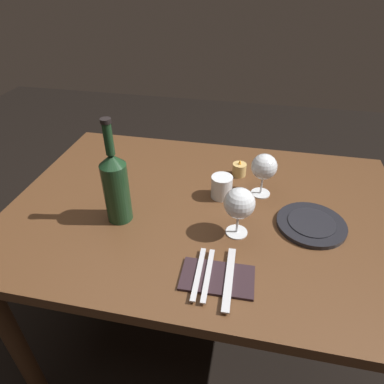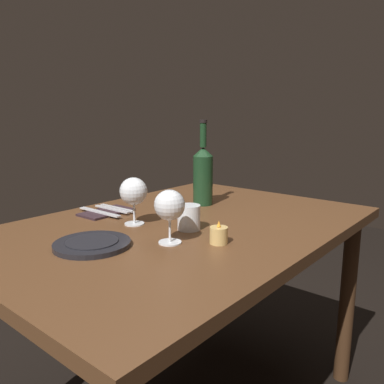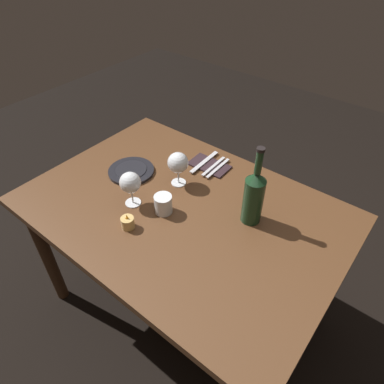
% 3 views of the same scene
% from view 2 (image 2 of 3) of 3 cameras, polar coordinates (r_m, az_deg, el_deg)
% --- Properties ---
extents(dining_table, '(1.30, 0.90, 0.74)m').
position_cam_2_polar(dining_table, '(1.34, -1.41, -8.22)').
color(dining_table, '#56351E').
rests_on(dining_table, ground).
extents(wine_glass_left, '(0.09, 0.09, 0.16)m').
position_cam_2_polar(wine_glass_left, '(1.28, -8.56, 0.02)').
color(wine_glass_left, white).
rests_on(wine_glass_left, dining_table).
extents(wine_glass_right, '(0.09, 0.09, 0.15)m').
position_cam_2_polar(wine_glass_right, '(1.09, -3.30, -2.08)').
color(wine_glass_right, white).
rests_on(wine_glass_right, dining_table).
extents(wine_bottle, '(0.08, 0.08, 0.34)m').
position_cam_2_polar(wine_bottle, '(1.55, 1.62, 2.64)').
color(wine_bottle, '#19381E').
rests_on(wine_bottle, dining_table).
extents(water_tumbler, '(0.07, 0.07, 0.08)m').
position_cam_2_polar(water_tumbler, '(1.23, -0.46, -3.88)').
color(water_tumbler, white).
rests_on(water_tumbler, dining_table).
extents(votive_candle, '(0.05, 0.05, 0.07)m').
position_cam_2_polar(votive_candle, '(1.11, 3.93, -6.40)').
color(votive_candle, '#DBB266').
rests_on(votive_candle, dining_table).
extents(dinner_plate, '(0.21, 0.21, 0.02)m').
position_cam_2_polar(dinner_plate, '(1.12, -14.40, -7.37)').
color(dinner_plate, black).
rests_on(dinner_plate, dining_table).
extents(folded_napkin, '(0.19, 0.12, 0.01)m').
position_cam_2_polar(folded_napkin, '(1.47, -12.42, -2.89)').
color(folded_napkin, '#2D1E23').
rests_on(folded_napkin, dining_table).
extents(fork_inner, '(0.02, 0.18, 0.00)m').
position_cam_2_polar(fork_inner, '(1.48, -11.67, -2.47)').
color(fork_inner, silver).
rests_on(fork_inner, folded_napkin).
extents(fork_outer, '(0.02, 0.18, 0.00)m').
position_cam_2_polar(fork_outer, '(1.50, -10.92, -2.30)').
color(fork_outer, silver).
rests_on(fork_outer, folded_napkin).
extents(table_knife, '(0.03, 0.21, 0.00)m').
position_cam_2_polar(table_knife, '(1.45, -13.37, -2.86)').
color(table_knife, silver).
rests_on(table_knife, folded_napkin).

